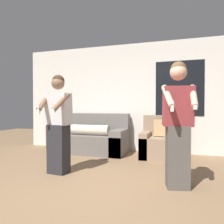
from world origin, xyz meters
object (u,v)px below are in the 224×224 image
at_px(side_table, 56,126).
at_px(person_right, 178,123).
at_px(armchair, 162,143).
at_px(couch, 92,139).
at_px(person_left, 58,124).

relative_size(side_table, person_right, 0.50).
distance_m(side_table, person_right, 3.84).
xyz_separation_m(armchair, side_table, (-2.84, 0.27, 0.27)).
xyz_separation_m(couch, person_left, (0.12, -1.76, 0.50)).
bearing_deg(person_left, side_table, 122.81).
relative_size(couch, person_left, 1.05).
xyz_separation_m(couch, person_right, (2.04, -1.88, 0.56)).
distance_m(side_table, person_left, 2.39).
distance_m(armchair, person_right, 1.95).
xyz_separation_m(couch, armchair, (1.68, -0.04, -0.01)).
bearing_deg(person_right, side_table, 146.63).
bearing_deg(person_left, couch, 93.98).
relative_size(couch, person_right, 1.00).
xyz_separation_m(armchair, person_right, (0.36, -1.83, 0.57)).
bearing_deg(person_left, person_right, -3.39).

